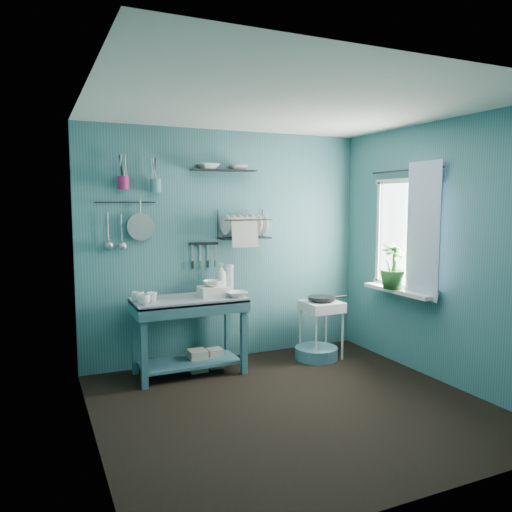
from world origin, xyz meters
name	(u,v)px	position (x,y,z in m)	size (l,w,h in m)	color
floor	(292,405)	(0.00, 0.00, 0.00)	(3.20, 3.20, 0.00)	black
ceiling	(294,105)	(0.00, 0.00, 2.50)	(3.20, 3.20, 0.00)	silver
wall_back	(228,246)	(0.00, 1.50, 1.25)	(3.20, 3.20, 0.00)	#336569
wall_front	(422,288)	(0.00, -1.50, 1.25)	(3.20, 3.20, 0.00)	#336569
wall_left	(90,271)	(-1.60, 0.00, 1.25)	(3.00, 3.00, 0.00)	#336569
wall_right	(440,252)	(1.60, 0.00, 1.25)	(3.00, 3.00, 0.00)	#336569
work_counter	(189,336)	(-0.56, 1.13, 0.39)	(1.10, 0.55, 0.78)	#2F5A64
mug_left	(144,300)	(-1.04, 0.97, 0.83)	(0.12, 0.12, 0.10)	silver
mug_mid	(152,297)	(-0.94, 1.07, 0.83)	(0.10, 0.10, 0.09)	silver
mug_right	(138,297)	(-1.06, 1.13, 0.83)	(0.12, 0.12, 0.10)	silver
wash_tub	(213,291)	(-0.31, 1.11, 0.83)	(0.28, 0.22, 0.10)	silver
tub_bowl	(213,283)	(-0.31, 1.11, 0.91)	(0.20, 0.20, 0.06)	silver
soap_bottle	(221,278)	(-0.14, 1.33, 0.93)	(0.12, 0.12, 0.30)	silver
water_bottle	(229,278)	(-0.04, 1.35, 0.92)	(0.09, 0.09, 0.28)	silver
counter_bowl	(236,294)	(-0.11, 0.98, 0.81)	(0.22, 0.22, 0.05)	silver
hotplate_stand	(321,330)	(0.94, 1.04, 0.32)	(0.40, 0.40, 0.64)	silver
frying_pan	(322,298)	(0.94, 1.04, 0.67)	(0.30, 0.30, 0.04)	black
knife_strip	(204,244)	(-0.29, 1.47, 1.29)	(0.32, 0.02, 0.03)	black
dish_rack	(244,224)	(0.15, 1.37, 1.49)	(0.55, 0.24, 0.32)	black
upper_shelf	(223,170)	(-0.08, 1.40, 2.06)	(0.70, 0.18, 0.01)	black
shelf_bowl_left	(208,166)	(-0.25, 1.40, 2.11)	(0.23, 0.23, 0.06)	silver
shelf_bowl_right	(238,172)	(0.09, 1.40, 2.05)	(0.20, 0.20, 0.05)	silver
utensil_cup_magenta	(123,183)	(-1.12, 1.42, 1.92)	(0.11, 0.11, 0.13)	#961B53
utensil_cup_teal	(156,186)	(-0.80, 1.42, 1.89)	(0.11, 0.11, 0.13)	teal
colander	(141,227)	(-0.95, 1.45, 1.48)	(0.28, 0.28, 0.03)	#9A9DA1
ladle_outer	(108,228)	(-1.27, 1.46, 1.48)	(0.01, 0.01, 0.30)	#9A9DA1
ladle_inner	(121,229)	(-1.14, 1.46, 1.47)	(0.01, 0.01, 0.30)	#9A9DA1
hook_rail	(125,202)	(-1.10, 1.47, 1.73)	(0.01, 0.01, 0.60)	black
window_glass	(407,234)	(1.59, 0.45, 1.40)	(1.10, 1.10, 0.00)	white
windowsill	(398,291)	(1.50, 0.45, 0.81)	(0.16, 0.95, 0.04)	silver
curtain	(423,231)	(1.52, 0.15, 1.45)	(1.35, 1.35, 0.00)	white
curtain_rod	(405,171)	(1.54, 0.45, 2.05)	(0.02, 0.02, 1.05)	black
potted_plant	(393,266)	(1.45, 0.49, 1.07)	(0.27, 0.27, 0.48)	#2D6729
storage_tin_large	(198,360)	(-0.46, 1.18, 0.11)	(0.18, 0.18, 0.22)	tan
storage_tin_small	(215,358)	(-0.26, 1.21, 0.10)	(0.15, 0.15, 0.20)	tan
floor_basin	(316,353)	(0.86, 1.02, 0.07)	(0.47, 0.47, 0.13)	teal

